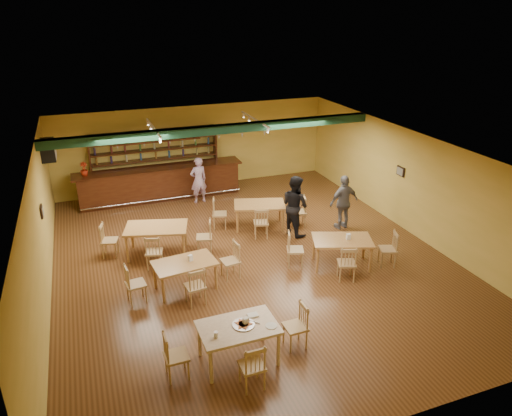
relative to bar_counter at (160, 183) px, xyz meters
name	(u,v)px	position (x,y,z in m)	size (l,w,h in m)	color
floor	(250,257)	(1.47, -5.15, -0.56)	(12.00, 12.00, 0.00)	#4F2F16
ceiling_beam	(218,129)	(1.47, -2.35, 2.31)	(10.00, 0.30, 0.25)	#10321F
track_rail_left	(153,128)	(-0.33, -1.75, 2.38)	(0.05, 2.50, 0.05)	white
track_rail_right	(255,119)	(2.87, -1.75, 2.38)	(0.05, 2.50, 0.05)	white
ac_unit	(48,150)	(-3.33, -0.95, 1.79)	(0.34, 0.70, 0.48)	white
picture_left	(42,211)	(-3.50, -4.15, 1.14)	(0.04, 0.34, 0.28)	black
picture_right	(401,171)	(6.44, -4.65, 1.14)	(0.04, 0.34, 0.28)	black
bar_counter	(160,183)	(0.00, 0.00, 0.00)	(5.75, 0.85, 1.13)	#38160B
back_bar_hutch	(156,162)	(0.00, 0.63, 0.57)	(4.45, 0.40, 2.28)	#38160B
poinsettia	(84,169)	(-2.43, 0.00, 0.79)	(0.25, 0.25, 0.45)	#B92911
dining_table_a	(157,240)	(-0.82, -4.08, -0.16)	(1.63, 0.98, 0.81)	#A6693B
dining_table_b	(259,215)	(2.40, -3.41, -0.19)	(1.51, 0.91, 0.76)	#A6693B
dining_table_c	(185,276)	(-0.50, -6.06, -0.20)	(1.44, 0.86, 0.72)	#A6693B
dining_table_d	(341,252)	(3.55, -6.36, -0.19)	(1.50, 0.90, 0.75)	#A6693B
near_table	(238,343)	(-0.11, -8.88, -0.17)	(1.46, 0.94, 0.78)	tan
pizza_tray	(243,325)	(-0.01, -8.88, 0.23)	(0.40, 0.40, 0.01)	silver
parmesan_shaker	(216,335)	(-0.58, -9.03, 0.27)	(0.07, 0.07, 0.11)	#EAE5C6
napkin_stack	(253,315)	(0.25, -8.67, 0.23)	(0.20, 0.15, 0.03)	white
pizza_server	(250,321)	(0.15, -8.82, 0.24)	(0.32, 0.09, 0.00)	silver
side_plate	(271,326)	(0.46, -9.08, 0.23)	(0.22, 0.22, 0.01)	white
patron_bar	(199,180)	(1.17, -0.83, 0.24)	(0.58, 0.38, 1.60)	#87489C
patron_right_a	(295,205)	(3.20, -4.21, 0.34)	(0.88, 0.68, 1.80)	black
patron_right_b	(344,202)	(4.75, -4.36, 0.27)	(0.98, 0.41, 1.67)	gray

